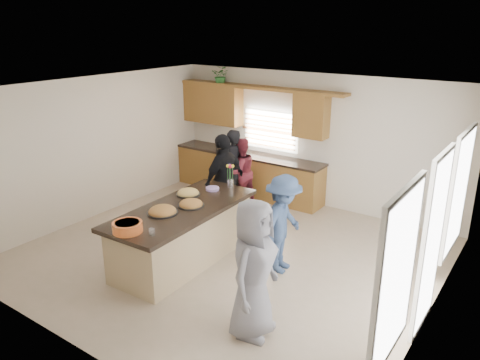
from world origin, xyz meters
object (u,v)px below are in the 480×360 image
Objects in this scene: woman_left_front at (224,181)px; woman_left_mid at (240,172)px; island at (183,235)px; woman_left_back at (232,168)px; woman_right_front at (253,269)px; salad_bowl at (127,227)px; woman_right_back at (283,224)px.

woman_left_mid is at bearing -157.91° from woman_left_front.
island is 2.61m from woman_left_back.
woman_left_back reaches higher than island.
woman_left_mid is 0.81× the size of woman_right_front.
island is at bearing 32.61° from woman_left_back.
woman_left_back is 0.92× the size of woman_right_front.
woman_right_front is (2.00, 0.20, -0.13)m from salad_bowl.
woman_left_back is at bearing -149.44° from woman_left_front.
woman_right_front is (2.77, -3.40, 0.07)m from woman_left_back.
woman_right_front is (1.99, -0.93, 0.45)m from island.
island is 6.43× the size of salad_bowl.
island is at bearing 57.74° from woman_right_front.
salad_bowl is 2.02m from woman_right_front.
island is 1.64m from woman_left_front.
woman_right_front reaches higher than woman_left_mid.
salad_bowl is 0.23× the size of woman_left_front.
woman_left_front is at bearing 42.19° from woman_left_back.
woman_left_front is at bearing 35.79° from woman_right_front.
woman_left_back is at bearing 46.17° from woman_right_back.
island is 1.86× the size of woman_left_mid.
island is at bearing 108.36° from woman_right_back.
woman_left_back is at bearing -17.64° from woman_left_mid.
island is 1.67m from woman_right_back.
woman_left_mid is at bearing 157.48° from woman_left_back.
salad_bowl is at bearing -92.48° from island.
woman_left_back is (-0.77, 3.60, -0.20)m from salad_bowl.
woman_left_front is 1.14× the size of woman_right_back.
woman_right_front is at bearing -168.28° from woman_right_back.
woman_left_front is (0.36, -1.06, 0.17)m from woman_left_mid.
woman_left_mid is (0.11, 0.15, -0.10)m from woman_left_back.
salad_bowl is 0.25× the size of woman_left_back.
woman_right_front is at bearing 56.71° from woman_left_mid.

